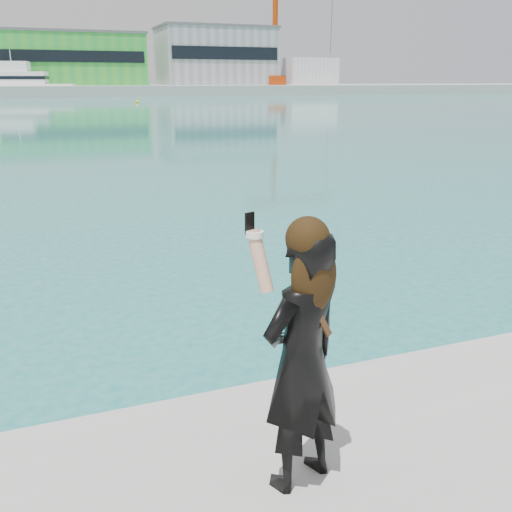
{
  "coord_description": "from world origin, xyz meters",
  "views": [
    {
      "loc": [
        -0.59,
        -2.68,
        3.05
      ],
      "look_at": [
        0.66,
        0.57,
        1.97
      ],
      "focal_mm": 40.0,
      "sensor_mm": 36.0,
      "label": 1
    }
  ],
  "objects_px": {
    "dock_crane": "(280,23)",
    "buoy_near": "(137,103)",
    "woman": "(302,354)",
    "motor_yacht": "(22,84)"
  },
  "relations": [
    {
      "from": "dock_crane",
      "to": "buoy_near",
      "type": "xyz_separation_m",
      "value": [
        -39.72,
        -42.02,
        -15.07
      ]
    },
    {
      "from": "woman",
      "to": "motor_yacht",
      "type": "bearing_deg",
      "value": -109.33
    },
    {
      "from": "motor_yacht",
      "to": "woman",
      "type": "height_order",
      "value": "motor_yacht"
    },
    {
      "from": "motor_yacht",
      "to": "buoy_near",
      "type": "bearing_deg",
      "value": -55.04
    },
    {
      "from": "buoy_near",
      "to": "woman",
      "type": "relative_size",
      "value": 0.31
    },
    {
      "from": "motor_yacht",
      "to": "buoy_near",
      "type": "relative_size",
      "value": 37.05
    },
    {
      "from": "dock_crane",
      "to": "motor_yacht",
      "type": "relative_size",
      "value": 1.3
    },
    {
      "from": "dock_crane",
      "to": "buoy_near",
      "type": "distance_m",
      "value": 59.75
    },
    {
      "from": "motor_yacht",
      "to": "dock_crane",
      "type": "bearing_deg",
      "value": 18.91
    },
    {
      "from": "motor_yacht",
      "to": "woman",
      "type": "relative_size",
      "value": 11.52
    }
  ]
}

